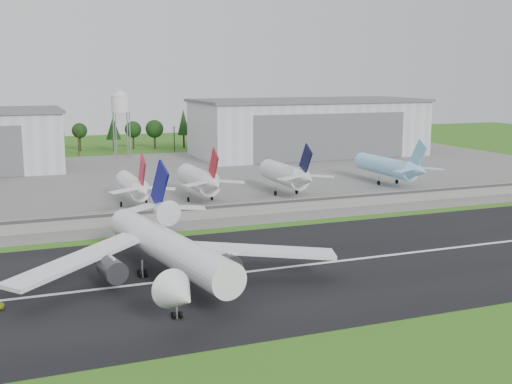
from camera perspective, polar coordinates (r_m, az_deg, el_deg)
name	(u,v)px	position (r m, az deg, el deg)	size (l,w,h in m)	color
ground	(332,281)	(114.40, 6.77, -7.85)	(600.00, 600.00, 0.00)	#226016
runway	(307,265)	(122.87, 4.57, -6.49)	(320.00, 60.00, 0.10)	black
runway_centerline	(307,265)	(122.85, 4.57, -6.47)	(220.00, 1.00, 0.02)	white
apron	(169,179)	(224.63, -7.72, 1.14)	(320.00, 150.00, 0.10)	slate
blast_fence	(230,210)	(162.82, -2.32, -1.64)	(240.00, 0.61, 3.50)	gray
hangar_east	(308,127)	(290.66, 4.65, 5.77)	(102.00, 47.00, 25.20)	silver
water_tower	(121,101)	(284.77, -11.95, 7.90)	(8.40, 8.40, 29.40)	#99999E
utility_poles	(128,154)	(302.29, -11.31, 3.37)	(230.00, 3.00, 12.00)	black
treeline	(122,150)	(316.97, -11.78, 3.67)	(320.00, 16.00, 22.00)	black
main_airliner	(169,255)	(112.42, -7.78, -5.59)	(56.42, 59.09, 18.17)	white
parked_jet_red_a	(134,186)	(177.56, -10.77, 0.52)	(7.36, 31.29, 16.33)	white
parked_jet_red_b	(201,180)	(181.88, -4.89, 1.07)	(7.36, 31.29, 16.91)	silver
parked_jet_navy	(288,175)	(191.10, 2.87, 1.55)	(7.36, 31.29, 16.93)	silver
parked_jet_skyblue	(391,167)	(214.05, 11.89, 2.22)	(7.36, 37.29, 16.73)	#91D3FB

